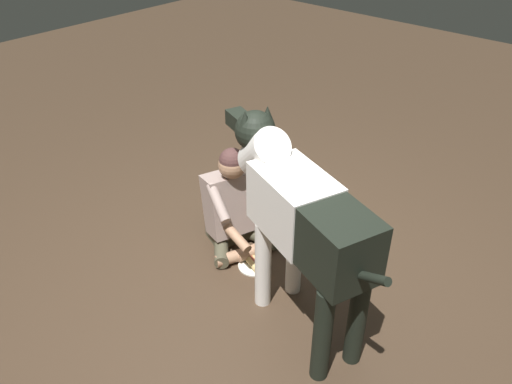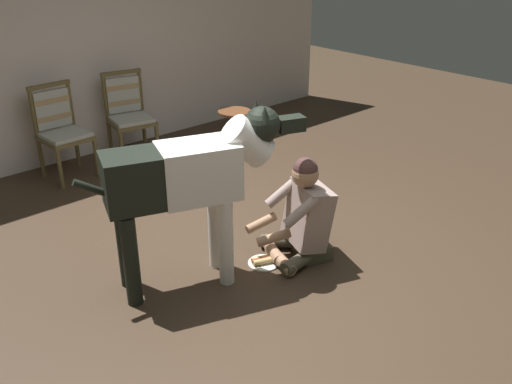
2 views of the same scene
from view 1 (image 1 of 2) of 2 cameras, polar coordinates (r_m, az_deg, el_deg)
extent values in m
plane|color=#3E2E20|center=(3.93, 0.29, -8.64)|extent=(13.99, 13.99, 0.00)
cube|color=#4E4A37|center=(4.21, -2.91, -4.31)|extent=(0.34, 0.40, 0.12)
cylinder|color=#4E4A37|center=(4.15, -0.01, -4.82)|extent=(0.41, 0.15, 0.11)
cylinder|color=#AA7E5E|center=(4.03, 0.14, -6.34)|extent=(0.19, 0.37, 0.09)
cylinder|color=#4E4A37|center=(4.04, -3.89, -6.11)|extent=(0.36, 0.36, 0.11)
cylinder|color=#AA7E5E|center=(3.97, -2.03, -7.09)|extent=(0.23, 0.37, 0.09)
cube|color=gray|center=(4.00, -2.79, -1.14)|extent=(0.41, 0.48, 0.52)
cylinder|color=gray|center=(3.88, 0.44, 0.20)|extent=(0.30, 0.17, 0.24)
cylinder|color=#AA7E5E|center=(3.84, 1.23, -4.05)|extent=(0.27, 0.19, 0.12)
cylinder|color=gray|center=(3.75, -4.24, -1.21)|extent=(0.30, 0.17, 0.24)
cylinder|color=#AA7E5E|center=(3.75, -2.11, -5.16)|extent=(0.28, 0.12, 0.12)
sphere|color=#AA7E5E|center=(3.78, -2.68, 3.03)|extent=(0.21, 0.21, 0.21)
sphere|color=#4B2F2D|center=(3.76, -2.69, 3.51)|extent=(0.19, 0.19, 0.19)
cylinder|color=white|center=(3.46, 0.79, -8.07)|extent=(0.11, 0.11, 0.69)
cylinder|color=white|center=(3.56, 4.31, -6.77)|extent=(0.11, 0.11, 0.69)
cylinder|color=black|center=(3.05, 7.41, -15.58)|extent=(0.11, 0.11, 0.69)
cylinder|color=black|center=(3.17, 11.21, -13.78)|extent=(0.11, 0.11, 0.69)
cube|color=white|center=(3.08, 4.22, -1.28)|extent=(0.63, 0.52, 0.40)
cube|color=black|center=(2.81, 8.80, -5.54)|extent=(0.56, 0.48, 0.38)
cylinder|color=white|center=(3.25, 0.88, 4.39)|extent=(0.46, 0.37, 0.39)
sphere|color=black|center=(3.29, -0.07, 6.86)|extent=(0.27, 0.27, 0.27)
cube|color=black|center=(3.48, -1.85, 8.01)|extent=(0.23, 0.18, 0.11)
cone|color=black|center=(3.20, -1.22, 8.06)|extent=(0.12, 0.12, 0.12)
cone|color=black|center=(3.27, 1.29, 8.64)|extent=(0.12, 0.12, 0.12)
cylinder|color=black|center=(2.69, 11.96, -9.16)|extent=(0.35, 0.17, 0.23)
cylinder|color=silver|center=(3.96, -0.19, -8.20)|extent=(0.25, 0.25, 0.01)
cylinder|color=tan|center=(3.95, 0.09, -7.77)|extent=(0.19, 0.11, 0.05)
cylinder|color=tan|center=(3.93, -0.47, -7.97)|extent=(0.19, 0.11, 0.05)
cylinder|color=brown|center=(3.93, -0.19, -7.79)|extent=(0.20, 0.10, 0.04)
camera|label=2|loc=(5.00, 52.17, 19.42)|focal=39.01mm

